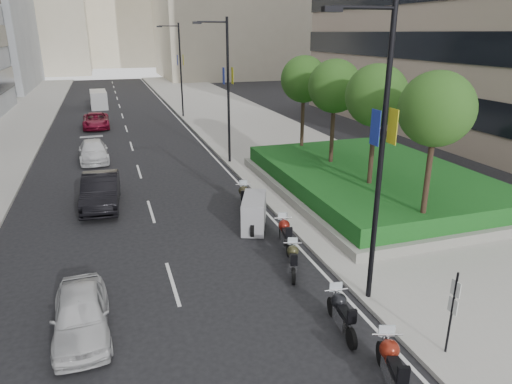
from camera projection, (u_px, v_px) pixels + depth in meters
name	position (u px, v px, depth m)	size (l,w,h in m)	color
ground	(249.00, 346.00, 12.45)	(160.00, 160.00, 0.00)	black
sidewalk_right	(245.00, 125.00, 41.98)	(10.00, 100.00, 0.15)	#9E9B93
lane_edge	(188.00, 129.00, 40.44)	(0.12, 100.00, 0.01)	silver
lane_centre	(128.00, 133.00, 38.91)	(0.12, 100.00, 0.01)	silver
planter	(372.00, 187.00, 24.25)	(10.00, 14.00, 0.40)	gray
hedge	(373.00, 176.00, 24.05)	(9.40, 13.40, 0.80)	#154919
tree_0	(436.00, 110.00, 16.75)	(2.80, 2.80, 6.30)	#332319
tree_1	(377.00, 96.00, 20.34)	(2.80, 2.80, 6.30)	#332319
tree_2	(335.00, 87.00, 23.93)	(2.80, 2.80, 6.30)	#332319
tree_3	(304.00, 80.00, 27.51)	(2.80, 2.80, 6.30)	#332319
lamp_post_0	(377.00, 146.00, 12.90)	(2.34, 0.45, 9.00)	black
lamp_post_1	(226.00, 85.00, 28.14)	(2.34, 0.45, 9.00)	black
lamp_post_2	(179.00, 66.00, 44.28)	(2.34, 0.45, 9.00)	black
parking_sign	(452.00, 309.00, 11.59)	(0.06, 0.32, 2.50)	black
motorcycle_1	(391.00, 366.00, 10.86)	(0.94, 2.20, 1.13)	black
motorcycle_2	(341.00, 313.00, 12.96)	(0.71, 2.13, 1.06)	black
motorcycle_3	(293.00, 260.00, 16.11)	(0.86, 1.88, 0.97)	black
motorcycle_4	(285.00, 234.00, 18.05)	(0.72, 2.14, 1.07)	black
motorcycle_5	(254.00, 213.00, 19.80)	(1.75, 2.52, 1.42)	black
motorcycle_6	(244.00, 197.00, 21.99)	(0.85, 2.16, 1.10)	black
car_a	(81.00, 314.00, 12.78)	(1.52, 3.77, 1.28)	silver
car_b	(101.00, 191.00, 22.29)	(1.68, 4.80, 1.58)	black
car_c	(93.00, 151.00, 30.36)	(1.81, 4.46, 1.29)	silver
car_d	(96.00, 121.00, 40.78)	(2.22, 4.82, 1.34)	maroon
delivery_van	(99.00, 100.00, 51.58)	(1.87, 4.58, 1.90)	#AFAEB1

